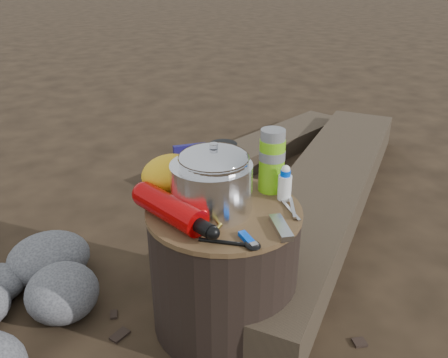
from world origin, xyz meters
name	(u,v)px	position (x,y,z in m)	size (l,w,h in m)	color
ground	(224,319)	(0.00, 0.00, 0.00)	(60.00, 60.00, 0.00)	black
stump	(224,268)	(0.00, 0.00, 0.20)	(0.42, 0.42, 0.39)	black
rock_ring	(29,337)	(-0.54, 0.08, 0.09)	(0.40, 0.87, 0.17)	#525256
log_main	(324,193)	(0.69, 0.44, 0.08)	(0.33, 1.96, 0.17)	#392E22
log_small	(264,148)	(0.76, 1.08, 0.05)	(0.23, 1.28, 0.11)	#392E22
foil_windscreen	(211,187)	(-0.03, 0.01, 0.46)	(0.22, 0.22, 0.13)	white
camping_pot	(214,179)	(-0.03, 0.01, 0.48)	(0.18, 0.18, 0.18)	silver
fuel_bottle	(170,209)	(-0.15, 0.00, 0.43)	(0.07, 0.29, 0.07)	#AE0406
thermos	(272,161)	(0.17, 0.05, 0.48)	(0.07, 0.07, 0.18)	#71C216
travel_mug	(223,163)	(0.07, 0.16, 0.45)	(0.08, 0.08, 0.12)	black
stuff_sack	(171,175)	(-0.10, 0.15, 0.45)	(0.17, 0.14, 0.12)	#F0AF17
food_pouch	(191,165)	(-0.02, 0.18, 0.45)	(0.10, 0.02, 0.13)	#120E52
lighter	(247,238)	(-0.02, -0.17, 0.40)	(0.02, 0.07, 0.01)	#0146E8
multitool	(281,227)	(0.08, -0.16, 0.40)	(0.03, 0.11, 0.02)	#B7B7BD
pot_grabber	(291,210)	(0.16, -0.09, 0.40)	(0.03, 0.11, 0.01)	#B7B7BD
spork	(224,242)	(-0.07, -0.16, 0.40)	(0.03, 0.14, 0.01)	black
squeeze_bottle	(285,184)	(0.18, -0.02, 0.44)	(0.04, 0.04, 0.09)	white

